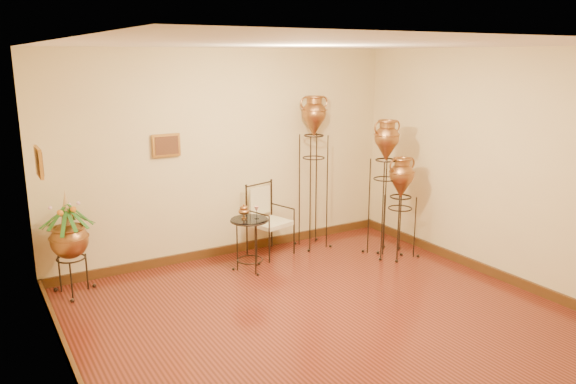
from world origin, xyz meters
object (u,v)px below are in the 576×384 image
side_table (250,244)px  planter_urn (69,236)px  armchair (270,220)px  amphora_mid (385,187)px  amphora_tall (313,171)px

side_table → planter_urn: bearing=169.4°
planter_urn → armchair: planter_urn is taller
amphora_mid → armchair: bearing=149.9°
amphora_mid → side_table: amphora_mid is taller
amphora_tall → side_table: size_ratio=2.52×
amphora_tall → armchair: 0.94m
amphora_tall → armchair: bearing=-179.8°
planter_urn → side_table: bearing=-10.6°
planter_urn → side_table: planter_urn is taller
amphora_tall → amphora_mid: size_ratio=1.15×
amphora_mid → amphora_tall: bearing=129.7°
amphora_tall → planter_urn: amphora_tall is taller
amphora_mid → side_table: bearing=168.2°
amphora_tall → armchair: (-0.70, -0.00, -0.62)m
amphora_tall → amphora_mid: amphora_tall is taller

